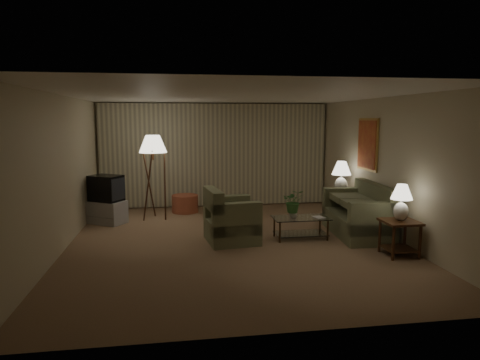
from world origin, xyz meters
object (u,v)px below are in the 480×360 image
Objects in this scene: sofa at (357,215)px; table_lamp_near at (401,199)px; armchair at (232,221)px; vase at (293,214)px; side_table_near at (400,231)px; crt_tv at (106,188)px; side_table_far at (340,203)px; coffee_table at (301,224)px; table_lamp_far at (341,175)px; ottoman at (185,204)px; tv_cabinet at (107,212)px; floor_lamp at (154,176)px.

table_lamp_near is (0.15, -1.35, 0.56)m from sofa.
vase is (1.18, -0.01, 0.10)m from armchair.
armchair is 3.01m from table_lamp_near.
table_lamp_near reaches higher than side_table_near.
crt_tv is (-2.53, 1.83, 0.38)m from armchair.
side_table_far is at bearing -70.38° from armchair.
table_lamp_far is at bearing 45.24° from coffee_table.
sofa is 3.00× the size of ottoman.
tv_cabinet is 4.15m from vase.
sofa is 1.26m from side_table_far.
side_table_near is at bearing 1.80° from crt_tv.
coffee_table is 6.66× the size of vase.
crt_tv is at bearing 149.24° from side_table_near.
floor_lamp reaches higher than table_lamp_near.
table_lamp_near is 0.32× the size of floor_lamp.
floor_lamp is (-4.03, 1.99, 0.60)m from sofa.
ottoman is at bearing 126.10° from vase.
sofa is at bearing -38.25° from ottoman.
crt_tv reaches higher than tv_cabinet.
side_table_far is 0.74× the size of crt_tv.
vase is (3.71, -1.84, -0.29)m from crt_tv.
floor_lamp reaches higher than armchair.
table_lamp_far is at bearing 42.20° from vase.
crt_tv is at bearing 0.00° from tv_cabinet.
crt_tv is 4.15m from vase.
table_lamp_near reaches higher than crt_tv.
crt_tv reaches higher than side_table_far.
table_lamp_far is at bearing 180.00° from side_table_far.
side_table_far is (0.00, 2.60, -0.01)m from side_table_near.
side_table_far is 3.73m from ottoman.
vase is (-1.34, -0.10, 0.09)m from sofa.
crt_tv is 0.42× the size of floor_lamp.
vase is at bearing -97.63° from armchair.
side_table_near is 0.56× the size of coffee_table.
crt_tv reaches higher than ottoman.
tv_cabinet is 0.48× the size of floor_lamp.
side_table_near is at bearing 10.09° from sofa.
vase is at bearing 139.98° from side_table_near.
table_lamp_near reaches higher than armchair.
armchair is 7.25× the size of vase.
side_table_far is at bearing 176.91° from sofa.
ottoman reaches higher than coffee_table.
table_lamp_far is 2.05m from coffee_table.
crt_tv is (-5.20, 0.49, -0.26)m from table_lamp_far.
side_table_near is (2.67, -1.26, 0.02)m from armchair.
table_lamp_near reaches higher than tv_cabinet.
coffee_table is at bearing -97.55° from armchair.
sofa is 1.47m from table_lamp_near.
side_table_far is at bearing -10.07° from floor_lamp.
ottoman is at bearing 9.52° from armchair.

